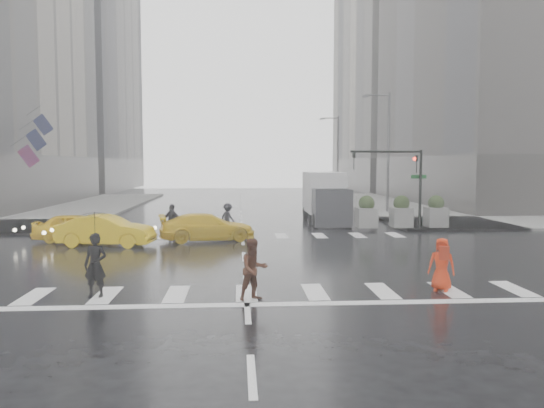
{
  "coord_description": "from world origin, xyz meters",
  "views": [
    {
      "loc": [
        -0.23,
        -21.1,
        3.74
      ],
      "look_at": [
        1.26,
        2.0,
        1.97
      ],
      "focal_mm": 35.0,
      "sensor_mm": 36.0,
      "label": 1
    }
  ],
  "objects": [
    {
      "name": "sidewalk_ne",
      "position": [
        19.5,
        17.5,
        0.07
      ],
      "size": [
        35.0,
        35.0,
        0.15
      ],
      "primitive_type": "cube",
      "color": "slate",
      "rests_on": "ground"
    },
    {
      "name": "planter_west",
      "position": [
        7.0,
        8.2,
        0.98
      ],
      "size": [
        1.1,
        1.1,
        1.8
      ],
      "color": "slate",
      "rests_on": "ground"
    },
    {
      "name": "box_truck",
      "position": [
        5.26,
        11.62,
        1.7
      ],
      "size": [
        2.25,
        6.0,
        3.19
      ],
      "rotation": [
        0.0,
        0.0,
        -0.01
      ],
      "color": "silver",
      "rests_on": "ground"
    },
    {
      "name": "pedestrian_orange",
      "position": [
        5.73,
        -6.09,
        0.79
      ],
      "size": [
        0.91,
        0.79,
        1.56
      ],
      "rotation": [
        0.0,
        0.0,
        -0.48
      ],
      "color": "red",
      "rests_on": "ground"
    },
    {
      "name": "pedestrian_black",
      "position": [
        -4.22,
        -6.16,
        1.58
      ],
      "size": [
        1.14,
        1.15,
        2.43
      ],
      "rotation": [
        0.0,
        0.0,
        -0.2
      ],
      "color": "black",
      "rests_on": "ground"
    },
    {
      "name": "flag_cluster",
      "position": [
        -15.08,
        18.5,
        5.64
      ],
      "size": [
        2.87,
        3.06,
        4.69
      ],
      "color": "#59595B",
      "rests_on": "ground"
    },
    {
      "name": "taxi_mid",
      "position": [
        -6.19,
        3.14,
        0.71
      ],
      "size": [
        4.45,
        2.03,
        1.42
      ],
      "primitive_type": "imported",
      "rotation": [
        0.0,
        0.0,
        1.44
      ],
      "color": "yellow",
      "rests_on": "ground"
    },
    {
      "name": "taxi_front",
      "position": [
        -8.05,
        4.92,
        0.67
      ],
      "size": [
        4.11,
        2.09,
        1.34
      ],
      "primitive_type": "imported",
      "rotation": [
        0.0,
        0.0,
        1.7
      ],
      "color": "yellow",
      "rests_on": "ground"
    },
    {
      "name": "ground",
      "position": [
        0.0,
        0.0,
        0.0
      ],
      "size": [
        120.0,
        120.0,
        0.0
      ],
      "primitive_type": "plane",
      "color": "black",
      "rests_on": "ground"
    },
    {
      "name": "taxi_rear",
      "position": [
        -1.72,
        4.52,
        0.67
      ],
      "size": [
        4.33,
        2.57,
        1.33
      ],
      "primitive_type": "imported",
      "rotation": [
        0.0,
        0.0,
        1.75
      ],
      "color": "yellow",
      "rests_on": "ground"
    },
    {
      "name": "street_lamp_far",
      "position": [
        10.87,
        38.0,
        4.95
      ],
      "size": [
        2.15,
        0.22,
        9.0
      ],
      "color": "#59595B",
      "rests_on": "ground"
    },
    {
      "name": "traffic_signal_pole",
      "position": [
        9.01,
        8.01,
        3.22
      ],
      "size": [
        4.45,
        0.42,
        4.5
      ],
      "color": "black",
      "rests_on": "ground"
    },
    {
      "name": "road_markings",
      "position": [
        0.0,
        0.0,
        0.01
      ],
      "size": [
        18.0,
        48.0,
        0.01
      ],
      "primitive_type": null,
      "color": "silver",
      "rests_on": "ground"
    },
    {
      "name": "building_nw_far",
      "position": [
        -29.0,
        56.0,
        20.19
      ],
      "size": [
        26.05,
        26.05,
        44.0
      ],
      "color": "#5F5C58",
      "rests_on": "ground"
    },
    {
      "name": "planter_east",
      "position": [
        11.0,
        8.2,
        0.98
      ],
      "size": [
        1.1,
        1.1,
        1.8
      ],
      "color": "slate",
      "rests_on": "ground"
    },
    {
      "name": "pedestrian_far_b",
      "position": [
        -0.79,
        7.9,
        0.78
      ],
      "size": [
        1.1,
        1.11,
        1.56
      ],
      "primitive_type": "imported",
      "rotation": [
        0.0,
        0.0,
        2.34
      ],
      "color": "black",
      "rests_on": "ground"
    },
    {
      "name": "street_lamp_near",
      "position": [
        10.87,
        18.0,
        4.95
      ],
      "size": [
        2.15,
        0.22,
        9.0
      ],
      "color": "#59595B",
      "rests_on": "ground"
    },
    {
      "name": "building_ne_far",
      "position": [
        29.0,
        56.0,
        16.27
      ],
      "size": [
        26.05,
        26.05,
        36.0
      ],
      "color": "#A0998B",
      "rests_on": "ground"
    },
    {
      "name": "pedestrian_far_a",
      "position": [
        -3.47,
        5.1,
        0.88
      ],
      "size": [
        1.2,
        1.06,
        1.75
      ],
      "primitive_type": "imported",
      "rotation": [
        0.0,
        0.0,
        2.62
      ],
      "color": "black",
      "rests_on": "ground"
    },
    {
      "name": "pedestrian_brown",
      "position": [
        0.2,
        -6.8,
        0.85
      ],
      "size": [
        1.02,
        0.93,
        1.7
      ],
      "primitive_type": "imported",
      "rotation": [
        0.0,
        0.0,
        0.43
      ],
      "color": "#422417",
      "rests_on": "ground"
    },
    {
      "name": "planter_mid",
      "position": [
        9.0,
        8.2,
        0.98
      ],
      "size": [
        1.1,
        1.1,
        1.8
      ],
      "color": "slate",
      "rests_on": "ground"
    }
  ]
}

